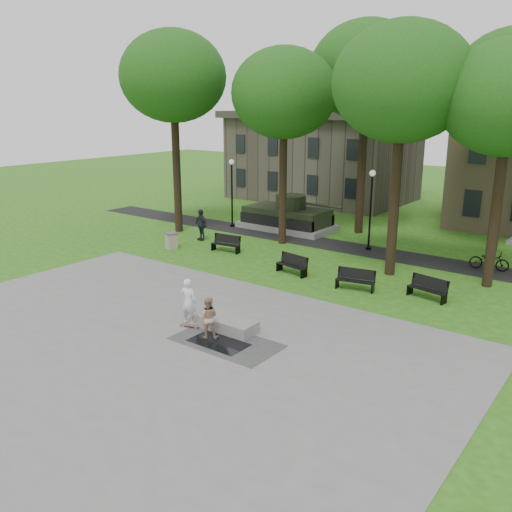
{
  "coord_description": "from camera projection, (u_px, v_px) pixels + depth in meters",
  "views": [
    {
      "loc": [
        13.9,
        -16.7,
        8.38
      ],
      "look_at": [
        -1.02,
        3.15,
        1.4
      ],
      "focal_mm": 38.0,
      "sensor_mm": 36.0,
      "label": 1
    }
  ],
  "objects": [
    {
      "name": "tree_3",
      "position": [
        509.0,
        99.0,
        23.51
      ],
      "size": [
        6.0,
        6.0,
        11.19
      ],
      "color": "black",
      "rests_on": "ground"
    },
    {
      "name": "friend_watching",
      "position": [
        208.0,
        317.0,
        19.89
      ],
      "size": [
        0.98,
        0.93,
        1.6
      ],
      "primitive_type": "imported",
      "rotation": [
        0.0,
        0.0,
        3.73
      ],
      "color": "tan",
      "rests_on": "plaza"
    },
    {
      "name": "tank_monument",
      "position": [
        287.0,
        217.0,
        37.43
      ],
      "size": [
        7.45,
        3.4,
        2.4
      ],
      "color": "gray",
      "rests_on": "ground"
    },
    {
      "name": "concrete_block",
      "position": [
        229.0,
        325.0,
        20.69
      ],
      "size": [
        2.22,
        1.05,
        0.45
      ],
      "primitive_type": "cube",
      "rotation": [
        0.0,
        0.0,
        0.02
      ],
      "color": "gray",
      "rests_on": "plaza"
    },
    {
      "name": "footpath",
      "position": [
        358.0,
        249.0,
        32.39
      ],
      "size": [
        44.0,
        2.6,
        0.01
      ],
      "primitive_type": "cube",
      "color": "black",
      "rests_on": "ground"
    },
    {
      "name": "park_bench_2",
      "position": [
        356.0,
        279.0,
        25.21
      ],
      "size": [
        1.85,
        0.87,
        1.0
      ],
      "rotation": [
        0.0,
        0.0,
        0.2
      ],
      "color": "black",
      "rests_on": "ground"
    },
    {
      "name": "trash_bin",
      "position": [
        171.0,
        240.0,
        32.49
      ],
      "size": [
        0.86,
        0.86,
        0.96
      ],
      "rotation": [
        0.0,
        0.0,
        -0.4
      ],
      "color": "gray",
      "rests_on": "ground"
    },
    {
      "name": "lamp_mid",
      "position": [
        371.0,
        203.0,
        31.58
      ],
      "size": [
        0.36,
        0.36,
        4.73
      ],
      "color": "black",
      "rests_on": "ground"
    },
    {
      "name": "cyclist",
      "position": [
        490.0,
        254.0,
        28.15
      ],
      "size": [
        2.03,
        1.18,
        2.15
      ],
      "rotation": [
        0.0,
        0.0,
        1.72
      ],
      "color": "black",
      "rests_on": "ground"
    },
    {
      "name": "tree_4",
      "position": [
        367.0,
        71.0,
        33.81
      ],
      "size": [
        7.2,
        7.2,
        13.5
      ],
      "color": "black",
      "rests_on": "ground"
    },
    {
      "name": "park_bench_3",
      "position": [
        428.0,
        287.0,
        24.04
      ],
      "size": [
        1.85,
        0.88,
        1.0
      ],
      "rotation": [
        0.0,
        0.0,
        -0.21
      ],
      "color": "black",
      "rests_on": "ground"
    },
    {
      "name": "park_bench_0",
      "position": [
        227.0,
        243.0,
        31.76
      ],
      "size": [
        1.84,
        0.73,
        1.0
      ],
      "rotation": [
        0.0,
        0.0,
        0.12
      ],
      "color": "black",
      "rests_on": "ground"
    },
    {
      "name": "tree_1",
      "position": [
        284.0,
        94.0,
        31.42
      ],
      "size": [
        6.2,
        6.2,
        11.63
      ],
      "color": "black",
      "rests_on": "ground"
    },
    {
      "name": "building_left",
      "position": [
        323.0,
        159.0,
        48.94
      ],
      "size": [
        15.0,
        10.0,
        7.2
      ],
      "primitive_type": "cube",
      "color": "#4C443D",
      "rests_on": "ground"
    },
    {
      "name": "puddle",
      "position": [
        219.0,
        343.0,
        19.67
      ],
      "size": [
        2.2,
        1.2,
        0.0
      ],
      "primitive_type": "cube",
      "color": "black",
      "rests_on": "plaza"
    },
    {
      "name": "pedestrian_walker",
      "position": [
        201.0,
        225.0,
        34.32
      ],
      "size": [
        1.26,
        0.78,
        2.01
      ],
      "primitive_type": "imported",
      "rotation": [
        0.0,
        0.0,
        -0.27
      ],
      "color": "#20242B",
      "rests_on": "ground"
    },
    {
      "name": "tree_2",
      "position": [
        403.0,
        83.0,
        25.15
      ],
      "size": [
        6.6,
        6.6,
        12.16
      ],
      "color": "black",
      "rests_on": "ground"
    },
    {
      "name": "skateboarder",
      "position": [
        188.0,
        301.0,
        21.12
      ],
      "size": [
        0.76,
        0.59,
        1.87
      ],
      "primitive_type": "imported",
      "rotation": [
        0.0,
        0.0,
        3.37
      ],
      "color": "white",
      "rests_on": "plaza"
    },
    {
      "name": "tree_0",
      "position": [
        173.0,
        77.0,
        34.31
      ],
      "size": [
        6.8,
        6.8,
        12.97
      ],
      "color": "black",
      "rests_on": "ground"
    },
    {
      "name": "ground",
      "position": [
        231.0,
        307.0,
        23.15
      ],
      "size": [
        120.0,
        120.0,
        0.0
      ],
      "primitive_type": "plane",
      "color": "#255A15",
      "rests_on": "ground"
    },
    {
      "name": "park_bench_1",
      "position": [
        293.0,
        264.0,
        27.6
      ],
      "size": [
        1.85,
        0.83,
        1.0
      ],
      "rotation": [
        0.0,
        0.0,
        -0.18
      ],
      "color": "black",
      "rests_on": "ground"
    },
    {
      "name": "skateboard",
      "position": [
        190.0,
        326.0,
        21.05
      ],
      "size": [
        0.8,
        0.47,
        0.07
      ],
      "primitive_type": "cube",
      "rotation": [
        0.0,
        0.0,
        0.37
      ],
      "color": "brown",
      "rests_on": "plaza"
    },
    {
      "name": "plaza",
      "position": [
        142.0,
        347.0,
        19.3
      ],
      "size": [
        22.0,
        16.0,
        0.02
      ],
      "primitive_type": "cube",
      "color": "gray",
      "rests_on": "ground"
    },
    {
      "name": "lamp_left",
      "position": [
        232.0,
        187.0,
        37.65
      ],
      "size": [
        0.36,
        0.36,
        4.73
      ],
      "color": "black",
      "rests_on": "ground"
    }
  ]
}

